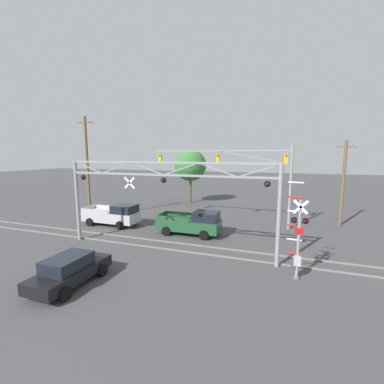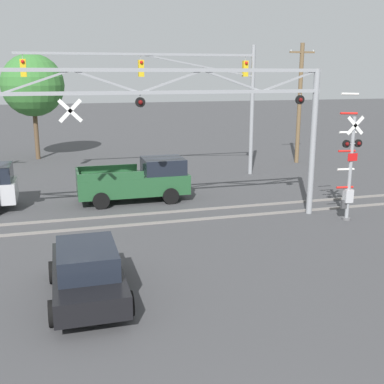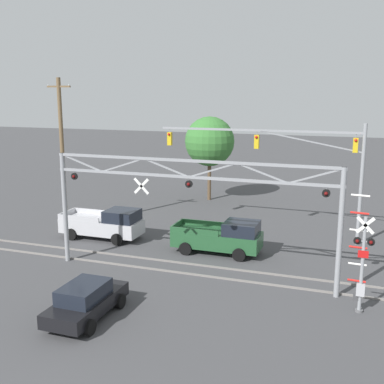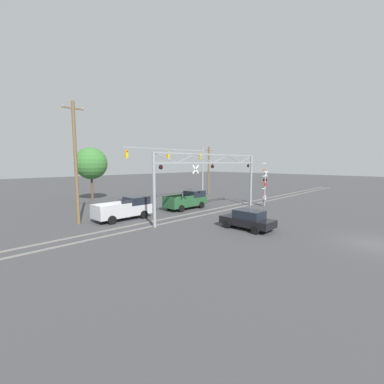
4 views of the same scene
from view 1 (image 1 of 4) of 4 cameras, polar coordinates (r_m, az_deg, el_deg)
rail_track_near at (r=18.78m, az=-5.70°, el=-12.50°), size 80.00×0.08×0.10m
rail_track_far at (r=20.01m, az=-3.92°, el=-11.16°), size 80.00×0.08×0.10m
crossing_gantry at (r=17.48m, az=-6.34°, el=0.50°), size 15.19×0.29×6.26m
crossing_signal_mast at (r=14.99m, az=22.43°, el=-10.09°), size 1.12×0.35×5.32m
traffic_signal_span at (r=24.54m, az=12.98°, el=5.08°), size 13.48×0.39×7.69m
pickup_truck_lead at (r=21.78m, az=0.01°, el=-6.87°), size 5.29×2.30×2.06m
pickup_truck_following at (r=25.72m, az=-17.00°, el=-4.88°), size 5.41×2.30×2.06m
sedan_waiting at (r=15.21m, az=-25.51°, el=-15.37°), size 2.09×4.35×1.58m
utility_pole_left at (r=28.58m, az=-22.21°, el=5.06°), size 1.80×0.28×10.51m
utility_pole_right at (r=27.80m, az=30.55°, el=1.88°), size 1.80×0.28×8.04m
background_tree_beyond_span at (r=35.71m, az=-0.35°, el=5.92°), size 4.37×4.37×7.45m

